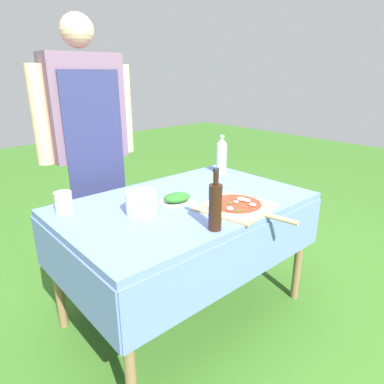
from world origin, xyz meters
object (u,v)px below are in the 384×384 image
(person_cook, at_px, (88,134))
(pizza_on_peel, at_px, (237,206))
(mixing_tub, at_px, (141,203))
(sauce_jar, at_px, (64,204))
(prep_table, at_px, (185,215))
(oil_bottle, at_px, (215,206))
(water_bottle, at_px, (222,155))
(herb_container, at_px, (177,198))

(person_cook, height_order, pizza_on_peel, person_cook)
(mixing_tub, xyz_separation_m, sauce_jar, (-0.28, 0.27, -0.01))
(prep_table, height_order, person_cook, person_cook)
(pizza_on_peel, distance_m, mixing_tub, 0.50)
(oil_bottle, bearing_deg, person_cook, 92.37)
(prep_table, xyz_separation_m, sauce_jar, (-0.57, 0.28, 0.13))
(person_cook, bearing_deg, prep_table, 106.15)
(water_bottle, height_order, herb_container, water_bottle)
(prep_table, relative_size, herb_container, 6.79)
(herb_container, relative_size, sauce_jar, 1.84)
(oil_bottle, distance_m, mixing_tub, 0.41)
(pizza_on_peel, height_order, herb_container, herb_container)
(oil_bottle, relative_size, mixing_tub, 1.88)
(water_bottle, bearing_deg, oil_bottle, -138.11)
(water_bottle, bearing_deg, sauce_jar, 178.78)
(oil_bottle, height_order, herb_container, oil_bottle)
(prep_table, distance_m, herb_container, 0.12)
(herb_container, bearing_deg, oil_bottle, -102.79)
(person_cook, distance_m, oil_bottle, 1.13)
(prep_table, bearing_deg, mixing_tub, 178.01)
(oil_bottle, bearing_deg, pizza_on_peel, 20.38)
(pizza_on_peel, relative_size, mixing_tub, 3.45)
(oil_bottle, bearing_deg, herb_container, 77.21)
(mixing_tub, bearing_deg, water_bottle, 16.38)
(water_bottle, bearing_deg, person_cook, 145.93)
(oil_bottle, xyz_separation_m, herb_container, (0.08, 0.37, -0.09))
(sauce_jar, bearing_deg, person_cook, 51.12)
(oil_bottle, xyz_separation_m, water_bottle, (0.69, 0.62, 0.01))
(pizza_on_peel, height_order, water_bottle, water_bottle)
(person_cook, height_order, water_bottle, person_cook)
(prep_table, height_order, sauce_jar, sauce_jar)
(water_bottle, bearing_deg, herb_container, -157.72)
(water_bottle, xyz_separation_m, herb_container, (-0.61, -0.25, -0.10))
(herb_container, bearing_deg, person_cook, 99.91)
(pizza_on_peel, height_order, oil_bottle, oil_bottle)
(prep_table, height_order, herb_container, herb_container)
(person_cook, bearing_deg, mixing_tub, 85.06)
(herb_container, height_order, mixing_tub, mixing_tub)
(mixing_tub, bearing_deg, oil_bottle, -68.88)
(oil_bottle, xyz_separation_m, sauce_jar, (-0.43, 0.64, -0.07))
(herb_container, xyz_separation_m, mixing_tub, (-0.23, 0.00, 0.03))
(prep_table, relative_size, mixing_tub, 9.00)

